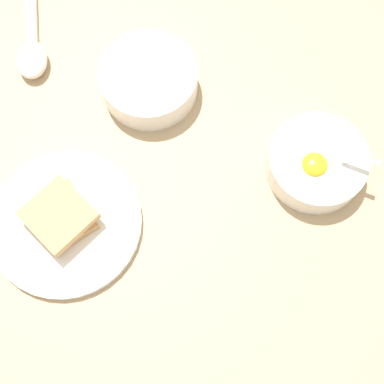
{
  "coord_description": "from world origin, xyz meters",
  "views": [
    {
      "loc": [
        0.35,
        -0.04,
        0.78
      ],
      "look_at": [
        0.1,
        0.02,
        0.02
      ],
      "focal_mm": 50.0,
      "sensor_mm": 36.0,
      "label": 1
    }
  ],
  "objects_px": {
    "toast_sandwich": "(60,216)",
    "soup_spoon": "(32,52)",
    "egg_bowl": "(317,163)",
    "congee_bowl": "(150,79)",
    "toast_plate": "(66,223)"
  },
  "relations": [
    {
      "from": "egg_bowl",
      "to": "congee_bowl",
      "type": "distance_m",
      "value": 0.29
    },
    {
      "from": "toast_sandwich",
      "to": "soup_spoon",
      "type": "height_order",
      "value": "toast_sandwich"
    },
    {
      "from": "toast_plate",
      "to": "toast_sandwich",
      "type": "bearing_deg",
      "value": -154.63
    },
    {
      "from": "toast_plate",
      "to": "congee_bowl",
      "type": "xyz_separation_m",
      "value": [
        -0.2,
        0.17,
        0.02
      ]
    },
    {
      "from": "soup_spoon",
      "to": "congee_bowl",
      "type": "xyz_separation_m",
      "value": [
        0.1,
        0.18,
        0.01
      ]
    },
    {
      "from": "egg_bowl",
      "to": "congee_bowl",
      "type": "bearing_deg",
      "value": -132.89
    },
    {
      "from": "egg_bowl",
      "to": "soup_spoon",
      "type": "relative_size",
      "value": 0.85
    },
    {
      "from": "toast_sandwich",
      "to": "congee_bowl",
      "type": "xyz_separation_m",
      "value": [
        -0.19,
        0.18,
        -0.0
      ]
    },
    {
      "from": "egg_bowl",
      "to": "toast_sandwich",
      "type": "bearing_deg",
      "value": -91.12
    },
    {
      "from": "toast_plate",
      "to": "soup_spoon",
      "type": "height_order",
      "value": "soup_spoon"
    },
    {
      "from": "congee_bowl",
      "to": "egg_bowl",
      "type": "bearing_deg",
      "value": 47.11
    },
    {
      "from": "toast_plate",
      "to": "soup_spoon",
      "type": "xyz_separation_m",
      "value": [
        -0.3,
        -0.0,
        0.01
      ]
    },
    {
      "from": "egg_bowl",
      "to": "toast_sandwich",
      "type": "height_order",
      "value": "egg_bowl"
    },
    {
      "from": "egg_bowl",
      "to": "toast_plate",
      "type": "height_order",
      "value": "egg_bowl"
    },
    {
      "from": "toast_sandwich",
      "to": "soup_spoon",
      "type": "distance_m",
      "value": 0.29
    }
  ]
}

